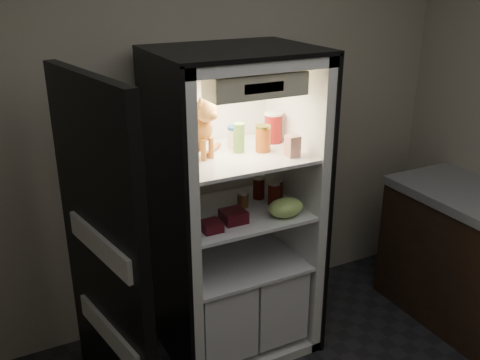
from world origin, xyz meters
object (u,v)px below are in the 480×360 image
Objects in this scene: mayo_tub at (235,137)px; soda_can_b at (278,189)px; berry_box_left at (211,226)px; soda_can_c at (274,194)px; cream_carton at (293,146)px; soda_can_a at (259,188)px; grape_bag at (286,208)px; salsa_jar at (263,138)px; pepper_jar at (273,127)px; berry_box_right at (233,216)px; parmesan_shaker at (239,138)px; tabby_cat at (195,132)px; condiment_jar at (243,199)px; refrigerator at (233,228)px.

mayo_tub is 1.07× the size of soda_can_b.
soda_can_b is 1.11× the size of berry_box_left.
cream_carton is at bearing -82.98° from soda_can_c.
soda_can_a is (0.16, -0.01, -0.35)m from mayo_tub.
soda_can_b is 0.56× the size of grape_bag.
salsa_jar reaches higher than soda_can_c.
pepper_jar is 1.37× the size of soda_can_c.
soda_can_b reaches higher than berry_box_right.
parmesan_shaker is 0.48m from grape_bag.
pepper_jar is 0.73m from berry_box_left.
parmesan_shaker is at bearing 130.05° from grape_bag.
soda_can_b is (0.26, -0.06, -0.35)m from mayo_tub.
salsa_jar is 1.14× the size of soda_can_c.
pepper_jar is at bearing -18.19° from tabby_cat.
cream_carton is (0.23, -0.20, -0.02)m from parmesan_shaker.
berry_box_left is at bearing -163.03° from berry_box_right.
soda_can_a reaches higher than berry_box_right.
parmesan_shaker is at bearing 36.52° from berry_box_left.
cream_carton is at bearing -53.49° from mayo_tub.
soda_can_c is 0.19m from condiment_jar.
berry_box_left is (-0.46, 0.02, -0.03)m from grape_bag.
soda_can_b is 0.90× the size of soda_can_c.
berry_box_left is 0.82× the size of berry_box_right.
cream_carton is 0.46m from condiment_jar.
salsa_jar is 0.47m from berry_box_right.
pepper_jar is (0.29, 0.03, 0.59)m from refrigerator.
condiment_jar is at bearing -163.91° from pepper_jar.
refrigerator is 17.39× the size of berry_box_left.
parmesan_shaker is at bearing 158.19° from salsa_jar.
soda_can_c is (-0.07, -0.06, 0.01)m from soda_can_b.
pepper_jar is at bearing 6.70° from refrigerator.
berry_box_right is at bearing -126.33° from parmesan_shaker.
berry_box_left is at bearing -145.49° from condiment_jar.
soda_can_a reaches higher than soda_can_b.
salsa_jar is 0.19m from pepper_jar.
cream_carton is 0.89× the size of soda_can_a.
grape_bag is 0.46m from berry_box_left.
pepper_jar is (0.51, 0.01, -0.04)m from tabby_cat.
cream_carton reaches higher than condiment_jar.
condiment_jar is 0.36m from berry_box_left.
cream_carton is 0.89× the size of soda_can_c.
soda_can_a reaches higher than condiment_jar.
parmesan_shaker is at bearing -175.90° from soda_can_b.
refrigerator is 5.25× the size of tabby_cat.
tabby_cat is at bearing 174.85° from refrigerator.
parmesan_shaker is 1.30× the size of mayo_tub.
parmesan_shaker is 0.09m from mayo_tub.
tabby_cat is 0.63m from soda_can_c.
parmesan_shaker reaches higher than cream_carton.
mayo_tub is at bearing 166.01° from soda_can_b.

